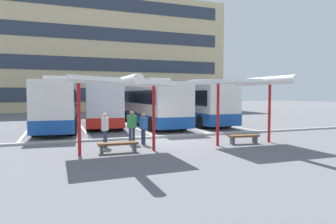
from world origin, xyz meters
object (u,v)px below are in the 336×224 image
(waiting_shelter_1, at_px, (248,83))
(waiting_passenger_0, at_px, (132,125))
(coach_bus_3, at_px, (192,104))
(coach_bus_0, at_px, (59,105))
(waiting_shelter_0, at_px, (119,83))
(coach_bus_2, at_px, (151,104))
(bench_0, at_px, (118,145))
(coach_bus_1, at_px, (102,105))
(bench_1, at_px, (244,137))
(waiting_passenger_2, at_px, (105,128))
(waiting_passenger_1, at_px, (143,127))

(waiting_shelter_1, relative_size, waiting_passenger_0, 3.00)
(coach_bus_3, bearing_deg, coach_bus_0, -176.97)
(coach_bus_3, height_order, waiting_shelter_1, coach_bus_3)
(coach_bus_0, xyz_separation_m, waiting_shelter_0, (2.31, -10.62, 1.26))
(coach_bus_2, xyz_separation_m, bench_0, (-4.75, -10.53, -1.39))
(coach_bus_3, relative_size, bench_0, 6.46)
(coach_bus_1, distance_m, waiting_shelter_0, 12.34)
(bench_0, bearing_deg, coach_bus_0, 102.62)
(coach_bus_2, distance_m, bench_1, 10.64)
(coach_bus_2, distance_m, waiting_passenger_2, 10.32)
(coach_bus_1, bearing_deg, coach_bus_2, -20.54)
(coach_bus_1, bearing_deg, coach_bus_3, -7.70)
(coach_bus_1, xyz_separation_m, waiting_shelter_1, (5.43, -12.12, 1.41))
(coach_bus_2, distance_m, waiting_shelter_1, 10.94)
(waiting_passenger_0, bearing_deg, waiting_shelter_0, -114.97)
(bench_0, bearing_deg, coach_bus_1, 85.03)
(bench_0, height_order, waiting_passenger_0, waiting_passenger_0)
(coach_bus_2, height_order, coach_bus_3, coach_bus_2)
(coach_bus_3, xyz_separation_m, bench_0, (-8.63, -10.89, -1.38))
(bench_0, distance_m, waiting_shelter_1, 7.02)
(waiting_shelter_0, distance_m, waiting_shelter_1, 6.46)
(coach_bus_0, height_order, bench_1, coach_bus_0)
(waiting_passenger_2, bearing_deg, coach_bus_0, 102.84)
(waiting_shelter_0, xyz_separation_m, bench_0, (0.00, 0.30, -2.64))
(waiting_passenger_2, bearing_deg, bench_1, -12.11)
(coach_bus_0, xyz_separation_m, coach_bus_2, (7.06, 0.21, 0.01))
(coach_bus_2, distance_m, bench_0, 11.63)
(coach_bus_2, distance_m, waiting_shelter_0, 11.89)
(coach_bus_1, height_order, coach_bus_3, coach_bus_3)
(waiting_shelter_1, xyz_separation_m, waiting_passenger_0, (-5.36, 2.27, -2.12))
(waiting_shelter_1, distance_m, waiting_passenger_1, 5.66)
(coach_bus_1, height_order, waiting_passenger_2, coach_bus_1)
(coach_bus_1, xyz_separation_m, bench_1, (5.43, -11.80, -1.34))
(coach_bus_3, bearing_deg, bench_0, -128.38)
(waiting_shelter_1, bearing_deg, bench_1, 90.00)
(coach_bus_1, height_order, waiting_shelter_0, coach_bus_1)
(coach_bus_0, relative_size, waiting_passenger_1, 7.08)
(coach_bus_0, distance_m, coach_bus_1, 3.71)
(waiting_passenger_0, bearing_deg, waiting_passenger_2, -160.60)
(waiting_shelter_0, height_order, waiting_passenger_0, waiting_shelter_0)
(waiting_shelter_1, bearing_deg, coach_bus_1, 114.13)
(waiting_passenger_0, height_order, waiting_passenger_2, waiting_passenger_0)
(coach_bus_3, bearing_deg, waiting_passenger_0, -130.45)
(coach_bus_1, xyz_separation_m, bench_0, (-1.04, -11.92, -1.33))
(coach_bus_1, bearing_deg, waiting_passenger_0, -89.59)
(coach_bus_3, bearing_deg, waiting_shelter_0, -127.61)
(coach_bus_1, bearing_deg, waiting_passenger_2, -97.44)
(coach_bus_0, xyz_separation_m, waiting_passenger_0, (3.41, -8.24, -0.76))
(waiting_passenger_2, bearing_deg, waiting_shelter_0, -80.46)
(coach_bus_1, xyz_separation_m, waiting_shelter_0, (-1.04, -12.22, 1.30))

